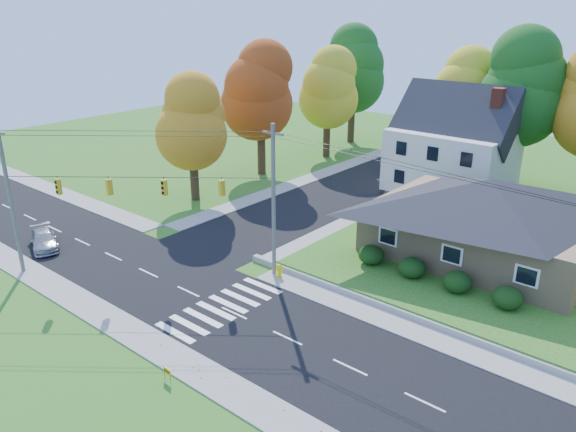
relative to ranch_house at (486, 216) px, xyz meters
name	(u,v)px	position (x,y,z in m)	size (l,w,h in m)	color
ground	(234,313)	(-8.00, -16.00, -3.27)	(120.00, 120.00, 0.00)	#3D7923
road_main	(234,313)	(-8.00, -16.00, -3.26)	(90.00, 8.00, 0.02)	black
road_cross	(363,183)	(-16.00, 10.00, -3.25)	(8.00, 44.00, 0.02)	black
sidewalk_north	(290,282)	(-8.00, -11.00, -3.23)	(90.00, 2.00, 0.08)	#9C9A90
sidewalk_south	(164,351)	(-8.00, -21.00, -3.23)	(90.00, 2.00, 0.08)	#9C9A90
ranch_house	(486,216)	(0.00, 0.00, 0.00)	(14.60, 10.60, 5.40)	tan
colonial_house	(453,147)	(-7.96, 12.00, 1.32)	(10.40, 8.40, 9.60)	silver
hedge_row	(434,274)	(-0.50, -6.20, -2.13)	(10.70, 1.70, 1.27)	#163A10
traffic_infrastructure	(246,223)	(-8.15, -14.65, 1.88)	(38.10, 10.66, 10.00)	#666059
tree_lot_0	(464,95)	(-10.00, 18.00, 5.04)	(6.72, 6.72, 12.51)	#3F2A19
tree_lot_1	(525,88)	(-4.00, 17.00, 6.35)	(7.84, 7.84, 14.60)	#3F2A19
tree_west_0	(191,121)	(-25.00, -4.00, 3.89)	(6.16, 6.16, 11.47)	#3F2A19
tree_west_1	(260,92)	(-26.00, 6.00, 5.20)	(7.28, 7.28, 13.56)	#3F2A19
tree_west_2	(328,88)	(-25.00, 16.00, 4.54)	(6.72, 6.72, 12.51)	#3F2A19
tree_west_3	(353,69)	(-27.00, 24.00, 5.85)	(7.84, 7.84, 14.60)	#3F2A19
silver_sedan	(44,240)	(-25.18, -18.30, -2.64)	(1.70, 4.18, 1.21)	#9D9CA0
white_car	(395,167)	(-15.29, 14.96, -2.56)	(1.46, 4.19, 1.38)	silver
fire_hydrant	(279,271)	(-8.97, -10.90, -2.82)	(0.53, 0.41, 0.93)	#E3DE01
yard_sign	(167,372)	(-6.04, -22.35, -2.77)	(0.56, 0.07, 0.70)	black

